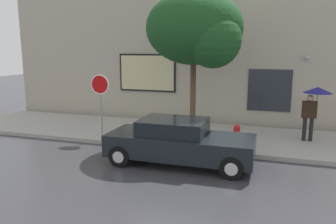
% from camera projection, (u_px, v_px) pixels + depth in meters
% --- Properties ---
extents(ground_plane, '(60.00, 60.00, 0.00)m').
position_uv_depth(ground_plane, '(171.00, 161.00, 10.28)').
color(ground_plane, '#333338').
extents(sidewalk, '(20.00, 4.00, 0.15)m').
position_uv_depth(sidewalk, '(193.00, 135.00, 13.07)').
color(sidewalk, '#A3A099').
rests_on(sidewalk, ground).
extents(building_facade, '(20.00, 0.67, 7.00)m').
position_uv_depth(building_facade, '(207.00, 48.00, 14.77)').
color(building_facade, '#B2A893').
rests_on(building_facade, ground).
extents(parked_car, '(4.40, 1.81, 1.37)m').
position_uv_depth(parked_car, '(179.00, 142.00, 9.97)').
color(parked_car, black).
rests_on(parked_car, ground).
extents(fire_hydrant, '(0.30, 0.44, 0.80)m').
position_uv_depth(fire_hydrant, '(237.00, 137.00, 11.10)').
color(fire_hydrant, red).
rests_on(fire_hydrant, sidewalk).
extents(pedestrian_with_umbrella, '(0.99, 0.99, 1.99)m').
position_uv_depth(pedestrian_with_umbrella, '(315.00, 98.00, 11.69)').
color(pedestrian_with_umbrella, black).
rests_on(pedestrian_with_umbrella, sidewalk).
extents(street_tree, '(3.48, 2.96, 5.34)m').
position_uv_depth(street_tree, '(198.00, 31.00, 11.56)').
color(street_tree, '#4C3823').
rests_on(street_tree, sidewalk).
extents(stop_sign, '(0.76, 0.10, 2.37)m').
position_uv_depth(stop_sign, '(100.00, 93.00, 12.42)').
color(stop_sign, gray).
rests_on(stop_sign, sidewalk).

